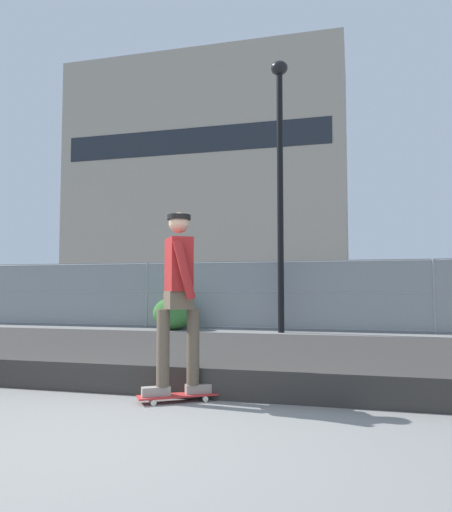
% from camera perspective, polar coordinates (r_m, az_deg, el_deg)
% --- Properties ---
extents(ground_plane, '(120.00, 120.00, 0.00)m').
position_cam_1_polar(ground_plane, '(4.06, -15.07, -19.88)').
color(ground_plane, slate).
extents(gravel_berm, '(13.32, 3.86, 0.32)m').
position_cam_1_polar(gravel_berm, '(7.10, -1.16, -11.62)').
color(gravel_berm, '#33302D').
rests_on(gravel_berm, ground_plane).
extents(skateboard, '(0.78, 0.60, 0.07)m').
position_cam_1_polar(skateboard, '(5.12, -5.61, -15.86)').
color(skateboard, '#B22D2D').
rests_on(skateboard, ground_plane).
extents(skater, '(0.66, 0.61, 1.83)m').
position_cam_1_polar(skater, '(5.00, -5.54, -3.87)').
color(skater, gray).
rests_on(skater, skateboard).
extents(chain_fence, '(23.00, 0.06, 1.85)m').
position_cam_1_polar(chain_fence, '(13.17, 6.28, -4.54)').
color(chain_fence, gray).
rests_on(chain_fence, ground_plane).
extents(street_lamp, '(0.44, 0.44, 7.04)m').
position_cam_1_polar(street_lamp, '(12.95, 6.29, 10.76)').
color(street_lamp, black).
rests_on(street_lamp, ground_plane).
extents(parked_car_near, '(4.50, 2.14, 1.66)m').
position_cam_1_polar(parked_car_near, '(17.25, -6.17, -4.64)').
color(parked_car_near, navy).
rests_on(parked_car_near, ground_plane).
extents(parked_car_mid, '(4.40, 1.95, 1.66)m').
position_cam_1_polar(parked_car_mid, '(16.19, 12.81, -4.64)').
color(parked_car_mid, '#566B4C').
rests_on(parked_car_mid, ground_plane).
extents(library_building, '(28.67, 10.85, 24.62)m').
position_cam_1_polar(library_building, '(52.91, -2.05, 8.54)').
color(library_building, '#9E9384').
rests_on(library_building, ground_plane).
extents(shrub_left, '(1.13, 0.93, 0.88)m').
position_cam_1_polar(shrub_left, '(13.39, -6.12, -6.64)').
color(shrub_left, '#336B2D').
rests_on(shrub_left, ground_plane).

